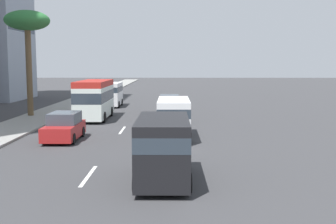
% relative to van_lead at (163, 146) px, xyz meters
% --- Properties ---
extents(ground_plane, '(198.00, 198.00, 0.00)m').
position_rel_van_lead_xyz_m(ground_plane, '(20.02, 3.10, -1.44)').
color(ground_plane, '#38383A').
extents(sidewalk_right, '(162.00, 3.69, 0.15)m').
position_rel_van_lead_xyz_m(sidewalk_right, '(20.02, 10.90, -1.37)').
color(sidewalk_right, gray).
rests_on(sidewalk_right, ground_plane).
extents(lane_stripe_mid, '(3.20, 0.16, 0.01)m').
position_rel_van_lead_xyz_m(lane_stripe_mid, '(0.85, 3.10, -1.44)').
color(lane_stripe_mid, silver).
rests_on(lane_stripe_mid, ground_plane).
extents(lane_stripe_far, '(3.20, 0.16, 0.01)m').
position_rel_van_lead_xyz_m(lane_stripe_far, '(12.72, 3.10, -1.44)').
color(lane_stripe_far, silver).
rests_on(lane_stripe_far, ground_plane).
extents(van_lead, '(4.62, 2.12, 2.53)m').
position_rel_van_lead_xyz_m(van_lead, '(0.00, 0.00, 0.00)').
color(van_lead, black).
rests_on(van_lead, ground_plane).
extents(car_second, '(4.20, 1.79, 1.59)m').
position_rel_van_lead_xyz_m(car_second, '(17.19, -0.34, -0.69)').
color(car_second, black).
rests_on(car_second, ground_plane).
extents(van_third, '(4.67, 2.21, 2.56)m').
position_rel_van_lead_xyz_m(van_third, '(28.72, 6.24, 0.02)').
color(van_third, white).
rests_on(van_third, ground_plane).
extents(car_fourth, '(4.07, 1.87, 1.68)m').
position_rel_van_lead_xyz_m(car_fourth, '(8.92, 6.17, -0.65)').
color(car_fourth, '#A51E1E').
rests_on(car_fourth, ground_plane).
extents(van_fifth, '(5.09, 2.06, 2.44)m').
position_rel_van_lead_xyz_m(van_fifth, '(9.60, -0.46, -0.05)').
color(van_fifth, white).
rests_on(van_fifth, ground_plane).
extents(car_sixth, '(4.23, 1.94, 1.72)m').
position_rel_van_lead_xyz_m(car_sixth, '(22.72, -0.13, -0.63)').
color(car_sixth, beige).
rests_on(car_sixth, ground_plane).
extents(minibus_seventh, '(6.77, 2.40, 3.22)m').
position_rel_van_lead_xyz_m(minibus_seventh, '(18.50, 6.08, 0.32)').
color(minibus_seventh, silver).
rests_on(minibus_seventh, ground_plane).
extents(palm_tree, '(3.77, 3.77, 8.94)m').
position_rel_van_lead_xyz_m(palm_tree, '(19.79, 11.89, 6.49)').
color(palm_tree, brown).
rests_on(palm_tree, sidewalk_right).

